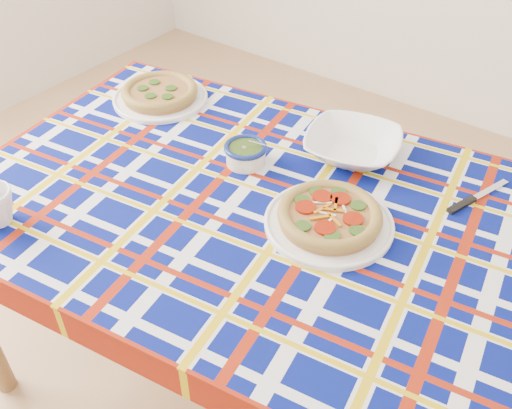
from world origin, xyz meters
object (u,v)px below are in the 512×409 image
Objects in this scene: pesto_bowl at (246,152)px; main_focaccia_plate at (330,216)px; serving_bowl at (352,145)px; dining_table at (265,228)px.

main_focaccia_plate is at bearing -15.09° from pesto_bowl.
pesto_bowl is 0.46× the size of serving_bowl.
pesto_bowl reaches higher than main_focaccia_plate.
main_focaccia_plate is 1.23× the size of serving_bowl.
dining_table is at bearing -169.35° from main_focaccia_plate.
main_focaccia_plate is at bearing -70.77° from serving_bowl.
serving_bowl is at bearing 109.23° from main_focaccia_plate.
main_focaccia_plate reaches higher than dining_table.
dining_table is 0.21m from pesto_bowl.
dining_table is at bearing -100.99° from serving_bowl.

